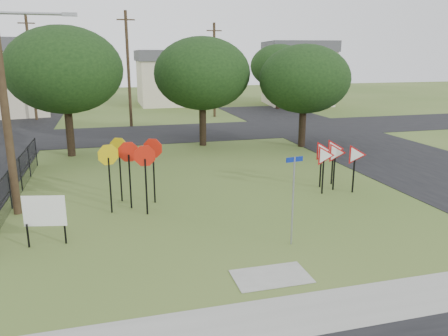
# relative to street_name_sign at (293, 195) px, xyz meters

# --- Properties ---
(ground) EXTENTS (140.00, 140.00, 0.00)m
(ground) POSITION_rel_street_name_sign_xyz_m (-1.34, 0.62, -1.60)
(ground) COLOR #425C22
(sidewalk) EXTENTS (30.00, 1.60, 0.02)m
(sidewalk) POSITION_rel_street_name_sign_xyz_m (-1.34, -3.58, -1.59)
(sidewalk) COLOR gray
(sidewalk) RESTS_ON ground
(street_right) EXTENTS (8.00, 50.00, 0.02)m
(street_right) POSITION_rel_street_name_sign_xyz_m (10.66, 10.62, -1.59)
(street_right) COLOR black
(street_right) RESTS_ON ground
(street_far) EXTENTS (60.00, 8.00, 0.02)m
(street_far) POSITION_rel_street_name_sign_xyz_m (-1.34, 20.62, -1.59)
(street_far) COLOR black
(street_far) RESTS_ON ground
(curb_pad) EXTENTS (2.00, 1.20, 0.02)m
(curb_pad) POSITION_rel_street_name_sign_xyz_m (-1.34, -1.78, -1.59)
(curb_pad) COLOR gray
(curb_pad) RESTS_ON ground
(street_name_sign) EXTENTS (0.57, 0.11, 2.76)m
(street_name_sign) POSITION_rel_street_name_sign_xyz_m (0.00, 0.00, 0.00)
(street_name_sign) COLOR #909398
(street_name_sign) RESTS_ON ground
(stop_sign_cluster) EXTENTS (2.42, 2.06, 2.59)m
(stop_sign_cluster) POSITION_rel_street_name_sign_xyz_m (-4.47, 4.67, 0.31)
(stop_sign_cluster) COLOR black
(stop_sign_cluster) RESTS_ON ground
(yield_sign_cluster) EXTENTS (2.23, 1.69, 2.11)m
(yield_sign_cluster) POSITION_rel_street_name_sign_xyz_m (4.00, 4.79, -0.04)
(yield_sign_cluster) COLOR black
(yield_sign_cluster) RESTS_ON ground
(info_board) EXTENTS (1.25, 0.32, 1.59)m
(info_board) POSITION_rel_street_name_sign_xyz_m (-7.25, 1.86, -0.54)
(info_board) COLOR black
(info_board) RESTS_ON ground
(utility_pole_main) EXTENTS (3.55, 0.33, 10.00)m
(utility_pole_main) POSITION_rel_street_name_sign_xyz_m (-8.58, 5.12, 3.61)
(utility_pole_main) COLOR #3E2E1D
(utility_pole_main) RESTS_ON ground
(far_pole_a) EXTENTS (1.40, 0.24, 9.00)m
(far_pole_a) POSITION_rel_street_name_sign_xyz_m (-3.34, 24.62, 3.00)
(far_pole_a) COLOR #3E2E1D
(far_pole_a) RESTS_ON ground
(far_pole_b) EXTENTS (1.40, 0.24, 8.50)m
(far_pole_b) POSITION_rel_street_name_sign_xyz_m (4.66, 28.62, 2.75)
(far_pole_b) COLOR #3E2E1D
(far_pole_b) RESTS_ON ground
(far_pole_c) EXTENTS (1.40, 0.24, 9.00)m
(far_pole_c) POSITION_rel_street_name_sign_xyz_m (-11.34, 30.62, 3.00)
(far_pole_c) COLOR #3E2E1D
(far_pole_c) RESTS_ON ground
(fence_run) EXTENTS (0.05, 11.55, 1.50)m
(fence_run) POSITION_rel_street_name_sign_xyz_m (-8.94, 6.87, -0.81)
(fence_run) COLOR black
(fence_run) RESTS_ON ground
(house_mid) EXTENTS (8.40, 8.40, 6.20)m
(house_mid) POSITION_rel_street_name_sign_xyz_m (2.66, 40.62, 1.55)
(house_mid) COLOR beige
(house_mid) RESTS_ON ground
(house_right) EXTENTS (8.30, 8.30, 7.20)m
(house_right) POSITION_rel_street_name_sign_xyz_m (16.66, 36.62, 2.05)
(house_right) COLOR beige
(house_right) RESTS_ON ground
(tree_near_left) EXTENTS (6.40, 6.40, 7.27)m
(tree_near_left) POSITION_rel_street_name_sign_xyz_m (-7.34, 14.62, 3.26)
(tree_near_left) COLOR black
(tree_near_left) RESTS_ON ground
(tree_near_mid) EXTENTS (6.00, 6.00, 6.80)m
(tree_near_mid) POSITION_rel_street_name_sign_xyz_m (0.66, 15.62, 2.94)
(tree_near_mid) COLOR black
(tree_near_mid) RESTS_ON ground
(tree_near_right) EXTENTS (5.60, 5.60, 6.33)m
(tree_near_right) POSITION_rel_street_name_sign_xyz_m (6.66, 13.62, 2.63)
(tree_near_right) COLOR black
(tree_near_right) RESTS_ON ground
(tree_far_right) EXTENTS (6.00, 6.00, 6.80)m
(tree_far_right) POSITION_rel_street_name_sign_xyz_m (12.66, 32.62, 2.94)
(tree_far_right) COLOR black
(tree_far_right) RESTS_ON ground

